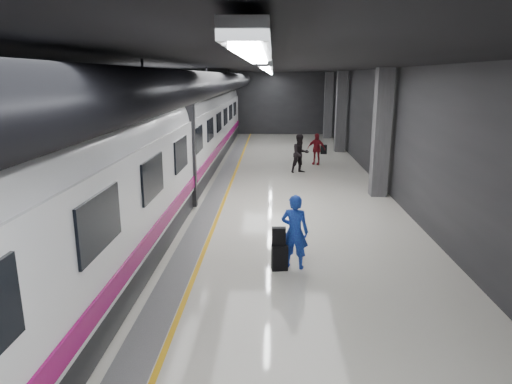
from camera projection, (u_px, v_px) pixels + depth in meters
ground at (250, 209)px, 14.85m from camera, size 40.00×40.00×0.00m
platform_hall at (242, 97)px, 14.91m from camera, size 10.02×40.02×4.51m
train at (148, 146)px, 14.45m from camera, size 3.05×38.00×4.05m
traveler_main at (295, 232)px, 10.15m from camera, size 0.70×0.55×1.70m
suitcase_main at (280, 258)px, 10.16m from camera, size 0.38×0.27×0.57m
shoulder_bag at (279, 236)px, 10.07m from camera, size 0.31×0.17×0.41m
traveler_far_a at (300, 154)px, 20.27m from camera, size 1.04×0.95×1.73m
traveler_far_b at (316, 149)px, 22.27m from camera, size 0.97×0.66×1.53m
suitcase_far at (324, 149)px, 25.38m from camera, size 0.37×0.26×0.51m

